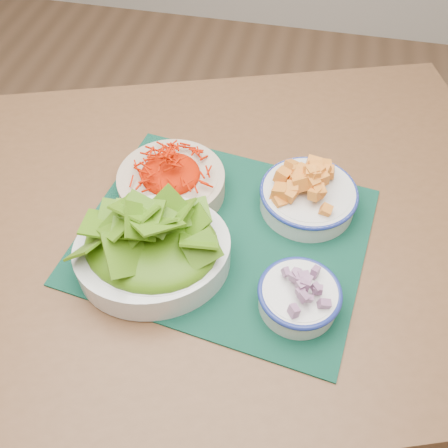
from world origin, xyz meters
name	(u,v)px	position (x,y,z in m)	size (l,w,h in m)	color
ground	(160,349)	(0.00, 0.00, 0.00)	(4.00, 4.00, 0.00)	#916646
table	(189,249)	(0.15, -0.06, 0.66)	(1.53, 1.26, 0.75)	brown
placemat	(224,235)	(0.22, -0.08, 0.75)	(0.50, 0.41, 0.00)	black
carrot_bowl	(171,179)	(0.10, 0.00, 0.79)	(0.24, 0.24, 0.08)	#C3AC91
squash_bowl	(309,191)	(0.36, 0.02, 0.80)	(0.22, 0.22, 0.09)	silver
lettuce_bowl	(151,243)	(0.12, -0.17, 0.81)	(0.33, 0.30, 0.13)	silver
onion_bowl	(299,294)	(0.37, -0.19, 0.79)	(0.16, 0.16, 0.07)	silver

